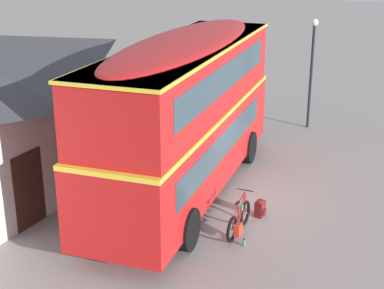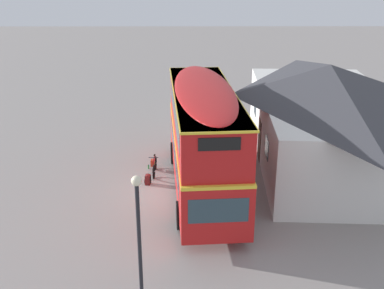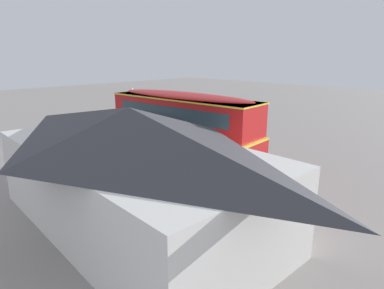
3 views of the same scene
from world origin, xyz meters
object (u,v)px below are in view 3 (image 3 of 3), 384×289
object	(u,v)px
touring_bicycle	(229,162)
street_lamp	(132,109)
double_decker_bus	(183,128)
backpack_on_ground	(217,159)
water_bottle_green_metal	(239,167)

from	to	relation	value
touring_bicycle	street_lamp	world-z (taller)	street_lamp
double_decker_bus	backpack_on_ground	world-z (taller)	double_decker_bus
double_decker_bus	touring_bicycle	xyz separation A→B (m)	(-1.80, -2.31, -2.27)
double_decker_bus	backpack_on_ground	bearing A→B (deg)	-103.38
backpack_on_ground	water_bottle_green_metal	bearing A→B (deg)	-176.12
touring_bicycle	double_decker_bus	bearing A→B (deg)	52.06
backpack_on_ground	street_lamp	size ratio (longest dim) A/B	0.11
backpack_on_ground	street_lamp	xyz separation A→B (m)	(8.50, 0.56, 2.48)
double_decker_bus	touring_bicycle	bearing A→B (deg)	-127.94
water_bottle_green_metal	touring_bicycle	bearing A→B (deg)	31.60
touring_bicycle	backpack_on_ground	xyz separation A→B (m)	(1.20, -0.22, -0.11)
touring_bicycle	backpack_on_ground	distance (m)	1.22
backpack_on_ground	street_lamp	distance (m)	8.88
street_lamp	touring_bicycle	bearing A→B (deg)	-177.97
backpack_on_ground	double_decker_bus	bearing A→B (deg)	76.62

